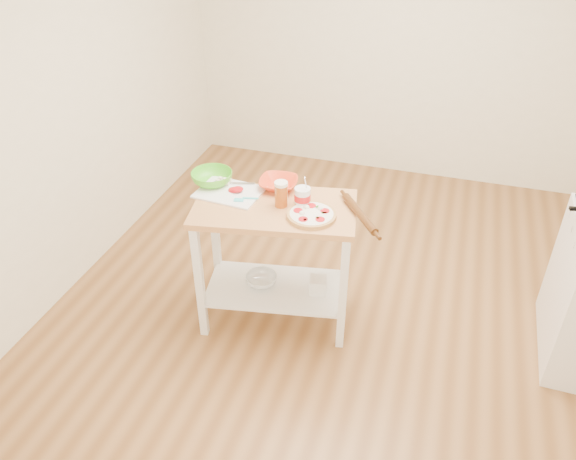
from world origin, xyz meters
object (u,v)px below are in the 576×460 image
(green_bowl, at_px, (212,178))
(beer_pint, at_px, (281,194))
(pizza, at_px, (311,215))
(rolling_pin, at_px, (360,214))
(yogurt_tub, at_px, (302,197))
(orange_bowl, at_px, (279,184))
(knife, at_px, (228,183))
(shelf_glass_bowl, at_px, (261,280))
(cutting_board, at_px, (230,191))
(spatula, at_px, (245,199))
(shelf_bin, at_px, (318,285))
(prep_island, at_px, (275,241))

(green_bowl, relative_size, beer_pint, 1.63)
(pizza, distance_m, rolling_pin, 0.29)
(yogurt_tub, distance_m, rolling_pin, 0.37)
(orange_bowl, bearing_deg, knife, -167.13)
(yogurt_tub, height_order, shelf_glass_bowl, yogurt_tub)
(cutting_board, xyz_separation_m, spatula, (0.13, -0.07, 0.01))
(rolling_pin, height_order, shelf_bin, rolling_pin)
(pizza, bearing_deg, rolling_pin, 16.17)
(prep_island, xyz_separation_m, shelf_bin, (0.28, 0.04, -0.32))
(pizza, distance_m, knife, 0.65)
(shelf_glass_bowl, bearing_deg, yogurt_tub, 11.89)
(orange_bowl, bearing_deg, green_bowl, -169.68)
(green_bowl, height_order, beer_pint, beer_pint)
(rolling_pin, relative_size, shelf_glass_bowl, 1.97)
(green_bowl, xyz_separation_m, beer_pint, (0.52, -0.13, 0.04))
(prep_island, relative_size, green_bowl, 4.02)
(orange_bowl, xyz_separation_m, shelf_bin, (0.33, -0.19, -0.62))
(pizza, height_order, shelf_glass_bowl, pizza)
(cutting_board, relative_size, yogurt_tub, 1.99)
(prep_island, bearing_deg, orange_bowl, 101.93)
(pizza, height_order, rolling_pin, rolling_pin)
(shelf_glass_bowl, bearing_deg, rolling_pin, 2.22)
(green_bowl, distance_m, shelf_bin, 0.99)
(orange_bowl, xyz_separation_m, yogurt_tub, (0.21, -0.17, 0.03))
(spatula, xyz_separation_m, yogurt_tub, (0.35, 0.06, 0.04))
(cutting_board, height_order, rolling_pin, rolling_pin)
(pizza, height_order, beer_pint, beer_pint)
(prep_island, relative_size, pizza, 3.64)
(orange_bowl, height_order, shelf_bin, orange_bowl)
(shelf_glass_bowl, bearing_deg, prep_island, -2.92)
(cutting_board, relative_size, green_bowl, 1.59)
(prep_island, bearing_deg, shelf_bin, 7.86)
(knife, xyz_separation_m, rolling_pin, (0.89, -0.12, 0.01))
(prep_island, distance_m, cutting_board, 0.43)
(prep_island, xyz_separation_m, cutting_board, (-0.33, 0.07, 0.27))
(prep_island, xyz_separation_m, pizza, (0.25, -0.05, 0.28))
(rolling_pin, bearing_deg, shelf_bin, 177.70)
(spatula, xyz_separation_m, green_bowl, (-0.29, 0.15, 0.03))
(yogurt_tub, bearing_deg, cutting_board, 178.36)
(pizza, height_order, green_bowl, green_bowl)
(yogurt_tub, distance_m, shelf_glass_bowl, 0.72)
(prep_island, bearing_deg, shelf_glass_bowl, 177.08)
(knife, relative_size, orange_bowl, 1.07)
(knife, height_order, beer_pint, beer_pint)
(knife, xyz_separation_m, shelf_bin, (0.65, -0.12, -0.60))
(orange_bowl, bearing_deg, rolling_pin, -19.12)
(orange_bowl, relative_size, yogurt_tub, 1.16)
(prep_island, distance_m, green_bowl, 0.59)
(knife, bearing_deg, shelf_glass_bowl, -43.19)
(shelf_glass_bowl, relative_size, shelf_bin, 1.96)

